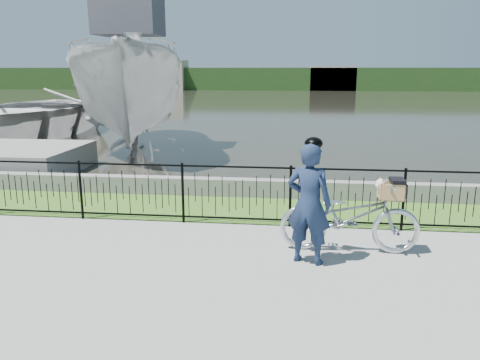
# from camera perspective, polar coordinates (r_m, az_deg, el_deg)

# --- Properties ---
(ground) EXTENTS (120.00, 120.00, 0.00)m
(ground) POSITION_cam_1_polar(r_m,az_deg,el_deg) (7.31, -2.07, -9.43)
(ground) COLOR gray
(ground) RESTS_ON ground
(grass_strip) EXTENTS (60.00, 2.00, 0.01)m
(grass_strip) POSITION_cam_1_polar(r_m,az_deg,el_deg) (9.74, 0.23, -3.51)
(grass_strip) COLOR #3D6720
(grass_strip) RESTS_ON ground
(water) EXTENTS (120.00, 120.00, 0.00)m
(water) POSITION_cam_1_polar(r_m,az_deg,el_deg) (39.78, 5.17, 9.25)
(water) COLOR black
(water) RESTS_ON ground
(quay_wall) EXTENTS (60.00, 0.30, 0.40)m
(quay_wall) POSITION_cam_1_polar(r_m,az_deg,el_deg) (10.65, 0.83, -0.95)
(quay_wall) COLOR slate
(quay_wall) RESTS_ON ground
(fence) EXTENTS (14.00, 0.06, 1.15)m
(fence) POSITION_cam_1_polar(r_m,az_deg,el_deg) (8.63, -0.51, -1.80)
(fence) COLOR black
(fence) RESTS_ON ground
(far_treeline) EXTENTS (120.00, 6.00, 3.00)m
(far_treeline) POSITION_cam_1_polar(r_m,az_deg,el_deg) (66.68, 5.85, 12.17)
(far_treeline) COLOR #25451A
(far_treeline) RESTS_ON ground
(far_building_left) EXTENTS (8.00, 4.00, 4.00)m
(far_building_left) POSITION_cam_1_polar(r_m,az_deg,el_deg) (67.41, -10.03, 12.48)
(far_building_left) COLOR #9F9380
(far_building_left) RESTS_ON ground
(far_building_right) EXTENTS (6.00, 3.00, 3.20)m
(far_building_right) POSITION_cam_1_polar(r_m,az_deg,el_deg) (65.36, 11.21, 12.06)
(far_building_right) COLOR #9F9380
(far_building_right) RESTS_ON ground
(bicycle_rig) EXTENTS (2.17, 0.76, 1.22)m
(bicycle_rig) POSITION_cam_1_polar(r_m,az_deg,el_deg) (7.58, 13.28, -4.32)
(bicycle_rig) COLOR silver
(bicycle_rig) RESTS_ON ground
(cyclist) EXTENTS (0.77, 0.62, 1.89)m
(cyclist) POSITION_cam_1_polar(r_m,az_deg,el_deg) (6.92, 8.40, -2.71)
(cyclist) COLOR #172440
(cyclist) RESTS_ON ground
(boat_near) EXTENTS (6.39, 10.41, 5.57)m
(boat_near) POSITION_cam_1_polar(r_m,az_deg,el_deg) (17.51, -13.00, 10.32)
(boat_near) COLOR #ACABAC
(boat_near) RESTS_ON water
(boat_far) EXTENTS (7.48, 10.24, 2.07)m
(boat_far) POSITION_cam_1_polar(r_m,az_deg,el_deg) (21.91, -24.97, 7.44)
(boat_far) COLOR #ACABAC
(boat_far) RESTS_ON water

